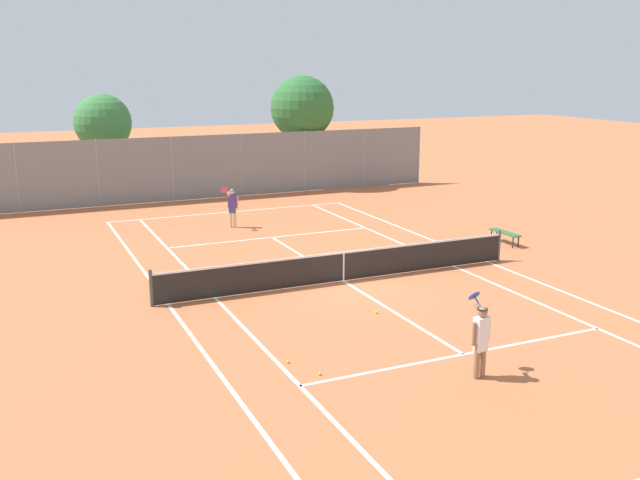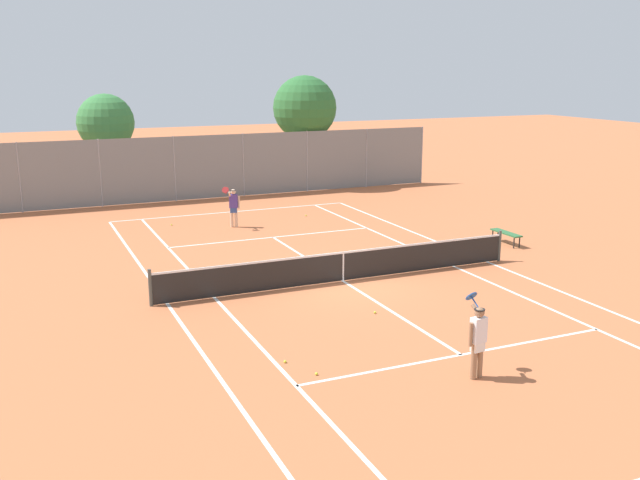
# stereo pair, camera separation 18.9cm
# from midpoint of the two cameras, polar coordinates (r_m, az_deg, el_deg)

# --- Properties ---
(ground_plane) EXTENTS (120.00, 120.00, 0.00)m
(ground_plane) POSITION_cam_midpoint_polar(r_m,az_deg,el_deg) (22.31, 2.10, -3.30)
(ground_plane) COLOR #BC663D
(court_line_markings) EXTENTS (11.10, 23.90, 0.01)m
(court_line_markings) POSITION_cam_midpoint_polar(r_m,az_deg,el_deg) (22.31, 2.10, -3.29)
(court_line_markings) COLOR silver
(court_line_markings) RESTS_ON ground
(tennis_net) EXTENTS (12.00, 0.10, 1.07)m
(tennis_net) POSITION_cam_midpoint_polar(r_m,az_deg,el_deg) (22.17, 2.11, -2.04)
(tennis_net) COLOR #474C47
(tennis_net) RESTS_ON ground
(player_near_side) EXTENTS (0.59, 0.80, 1.77)m
(player_near_side) POSITION_cam_midpoint_polar(r_m,az_deg,el_deg) (15.66, 12.84, -7.60)
(player_near_side) COLOR #936B4C
(player_near_side) RESTS_ON ground
(player_far_left) EXTENTS (0.85, 0.68, 1.77)m
(player_far_left) POSITION_cam_midpoint_polar(r_m,az_deg,el_deg) (29.76, -6.76, 2.78)
(player_far_left) COLOR beige
(player_far_left) RESTS_ON ground
(loose_tennis_ball_0) EXTENTS (0.07, 0.07, 0.07)m
(loose_tennis_ball_0) POSITION_cam_midpoint_polar(r_m,az_deg,el_deg) (31.91, -0.96, 1.98)
(loose_tennis_ball_0) COLOR #D1DB33
(loose_tennis_ball_0) RESTS_ON ground
(loose_tennis_ball_1) EXTENTS (0.07, 0.07, 0.07)m
(loose_tennis_ball_1) POSITION_cam_midpoint_polar(r_m,az_deg,el_deg) (15.74, 0.06, -10.65)
(loose_tennis_ball_1) COLOR #D1DB33
(loose_tennis_ball_1) RESTS_ON ground
(loose_tennis_ball_2) EXTENTS (0.07, 0.07, 0.07)m
(loose_tennis_ball_2) POSITION_cam_midpoint_polar(r_m,az_deg,el_deg) (19.49, 4.70, -5.79)
(loose_tennis_ball_2) COLOR #D1DB33
(loose_tennis_ball_2) RESTS_ON ground
(loose_tennis_ball_3) EXTENTS (0.07, 0.07, 0.07)m
(loose_tennis_ball_3) POSITION_cam_midpoint_polar(r_m,az_deg,el_deg) (16.36, -2.48, -9.69)
(loose_tennis_ball_3) COLOR #D1DB33
(loose_tennis_ball_3) RESTS_ON ground
(loose_tennis_ball_4) EXTENTS (0.07, 0.07, 0.07)m
(loose_tennis_ball_4) POSITION_cam_midpoint_polar(r_m,az_deg,el_deg) (30.64, -11.62, 1.20)
(loose_tennis_ball_4) COLOR #D1DB33
(loose_tennis_ball_4) RESTS_ON ground
(courtside_bench) EXTENTS (0.36, 1.50, 0.47)m
(courtside_bench) POSITION_cam_midpoint_polar(r_m,az_deg,el_deg) (27.71, 14.85, 0.50)
(courtside_bench) COLOR #2D6638
(courtside_bench) RESTS_ON ground
(back_fence) EXTENTS (24.90, 0.08, 3.22)m
(back_fence) POSITION_cam_midpoint_polar(r_m,az_deg,el_deg) (36.42, -8.67, 5.81)
(back_fence) COLOR gray
(back_fence) RESTS_ON ground
(tree_behind_left) EXTENTS (2.91, 2.91, 5.19)m
(tree_behind_left) POSITION_cam_midpoint_polar(r_m,az_deg,el_deg) (38.54, -16.52, 8.89)
(tree_behind_left) COLOR brown
(tree_behind_left) RESTS_ON ground
(tree_behind_right) EXTENTS (3.47, 3.47, 6.08)m
(tree_behind_right) POSITION_cam_midpoint_polar(r_m,az_deg,el_deg) (39.45, -1.08, 10.38)
(tree_behind_right) COLOR brown
(tree_behind_right) RESTS_ON ground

